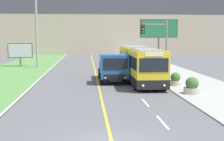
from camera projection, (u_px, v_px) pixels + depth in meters
The scene contains 10 objects.
lane_marking_centre at pixel (117, 128), 14.43m from camera, with size 2.88×140.00×0.01m.
city_bus at pixel (140, 64), 29.16m from camera, with size 2.63×12.57×3.17m.
dump_truck at pixel (113, 68), 28.44m from camera, with size 2.53×6.53×2.62m.
car_distant at pixel (123, 60), 45.63m from camera, with size 1.80×4.30×1.45m.
utility_pole_far at pixel (36, 23), 40.62m from camera, with size 1.80×0.28×11.72m.
traffic_light_mast at pixel (159, 44), 26.59m from camera, with size 2.28×0.32×5.62m.
billboard_large at pixel (159, 31), 39.97m from camera, with size 4.87×0.24×6.35m.
billboard_small at pixel (20, 51), 43.28m from camera, with size 3.36×0.24×3.23m.
planter_round_near at pixel (192, 86), 22.59m from camera, with size 1.19×1.19×1.22m.
planter_round_second at pixel (175, 80), 26.34m from camera, with size 1.04×1.04×1.12m.
Camera 1 is at (-0.96, -11.62, 4.27)m, focal length 50.00 mm.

